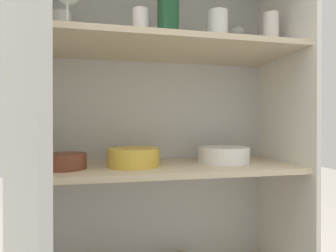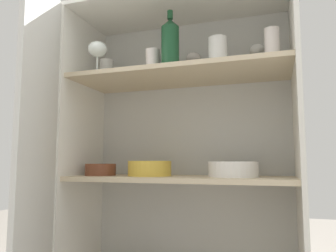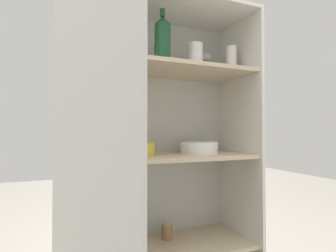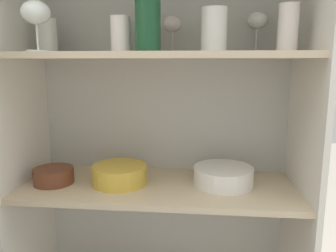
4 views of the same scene
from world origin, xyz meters
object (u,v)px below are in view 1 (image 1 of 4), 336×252
at_px(serving_bowl_small, 66,160).
at_px(wine_bottle, 168,7).
at_px(mixing_bowl_large, 134,156).
at_px(plate_stack_white, 223,155).

bearing_deg(serving_bowl_small, wine_bottle, -7.41).
bearing_deg(mixing_bowl_large, serving_bowl_small, -175.29).
xyz_separation_m(wine_bottle, mixing_bowl_large, (-0.12, 0.06, -0.53)).
bearing_deg(mixing_bowl_large, wine_bottle, -29.06).
relative_size(plate_stack_white, serving_bowl_small, 1.48).
xyz_separation_m(wine_bottle, plate_stack_white, (0.25, 0.09, -0.53)).
xyz_separation_m(plate_stack_white, mixing_bowl_large, (-0.36, -0.02, 0.00)).
bearing_deg(serving_bowl_small, plate_stack_white, 4.15).
xyz_separation_m(wine_bottle, serving_bowl_small, (-0.35, 0.05, -0.54)).
distance_m(wine_bottle, mixing_bowl_large, 0.55).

